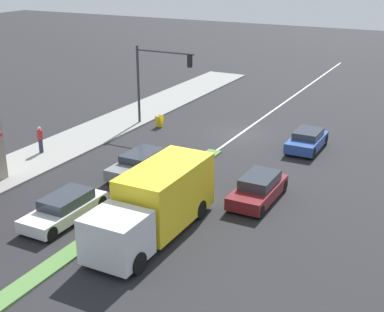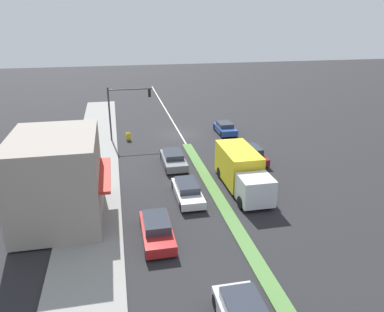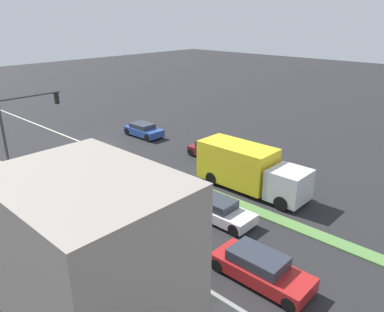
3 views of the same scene
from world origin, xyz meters
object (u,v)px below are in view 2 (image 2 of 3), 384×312
(hatchback_red, at_px, (157,230))
(sedan_maroon, at_px, (252,154))
(warning_aframe_sign, at_px, (128,136))
(delivery_truck, at_px, (242,170))
(suv_grey, at_px, (173,159))
(pedestrian, at_px, (89,162))
(van_white, at_px, (188,191))
(coupe_blue, at_px, (225,128))
(traffic_signal_main, at_px, (123,104))

(hatchback_red, bearing_deg, sedan_maroon, -132.37)
(warning_aframe_sign, bearing_deg, delivery_truck, 120.44)
(sedan_maroon, bearing_deg, suv_grey, -2.41)
(pedestrian, distance_m, van_white, 9.51)
(coupe_blue, bearing_deg, traffic_signal_main, 0.76)
(sedan_maroon, height_order, van_white, sedan_maroon)
(warning_aframe_sign, bearing_deg, sedan_maroon, 142.32)
(coupe_blue, bearing_deg, suv_grey, 48.97)
(van_white, distance_m, suv_grey, 6.49)
(pedestrian, bearing_deg, sedan_maroon, 179.85)
(van_white, relative_size, hatchback_red, 1.01)
(traffic_signal_main, xyz_separation_m, van_white, (-3.92, 14.62, -3.30))
(warning_aframe_sign, xyz_separation_m, coupe_blue, (-10.79, -0.24, 0.19))
(coupe_blue, bearing_deg, van_white, 64.01)
(van_white, distance_m, hatchback_red, 5.53)
(traffic_signal_main, height_order, pedestrian, traffic_signal_main)
(pedestrian, bearing_deg, hatchback_red, 111.69)
(delivery_truck, relative_size, sedan_maroon, 1.77)
(van_white, height_order, suv_grey, same)
(delivery_truck, relative_size, hatchback_red, 1.70)
(suv_grey, bearing_deg, warning_aframe_sign, -65.91)
(pedestrian, relative_size, sedan_maroon, 0.40)
(traffic_signal_main, xyz_separation_m, warning_aframe_sign, (-0.33, 0.10, -3.47))
(warning_aframe_sign, relative_size, coupe_blue, 0.22)
(delivery_truck, bearing_deg, warning_aframe_sign, -59.56)
(delivery_truck, bearing_deg, coupe_blue, -101.44)
(hatchback_red, bearing_deg, coupe_blue, -117.10)
(warning_aframe_sign, height_order, sedan_maroon, sedan_maroon)
(sedan_maroon, bearing_deg, pedestrian, -0.15)
(delivery_truck, relative_size, van_white, 1.68)
(warning_aframe_sign, relative_size, hatchback_red, 0.19)
(coupe_blue, bearing_deg, pedestrian, 30.71)
(delivery_truck, bearing_deg, traffic_signal_main, -58.71)
(sedan_maroon, bearing_deg, delivery_truck, 61.99)
(sedan_maroon, bearing_deg, coupe_blue, -90.00)
(suv_grey, bearing_deg, traffic_signal_main, -64.22)
(coupe_blue, xyz_separation_m, hatchback_red, (10.00, 19.54, 0.01))
(pedestrian, bearing_deg, traffic_signal_main, -111.17)
(pedestrian, relative_size, warning_aframe_sign, 2.00)
(traffic_signal_main, relative_size, coupe_blue, 1.46)
(pedestrian, relative_size, suv_grey, 0.38)
(delivery_truck, xyz_separation_m, coupe_blue, (-2.80, -13.84, -0.85))
(pedestrian, xyz_separation_m, hatchback_red, (-4.37, 11.00, -0.38))
(warning_aframe_sign, distance_m, suv_grey, 8.80)
(delivery_truck, height_order, hatchback_red, delivery_truck)
(pedestrian, xyz_separation_m, sedan_maroon, (-14.37, 0.04, -0.37))
(van_white, distance_m, coupe_blue, 16.43)
(warning_aframe_sign, bearing_deg, pedestrian, 66.63)
(traffic_signal_main, height_order, sedan_maroon, traffic_signal_main)
(traffic_signal_main, relative_size, hatchback_red, 1.27)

